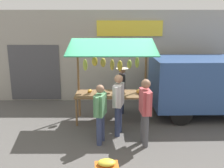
{
  "coord_description": "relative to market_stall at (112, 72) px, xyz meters",
  "views": [
    {
      "loc": [
        0.01,
        7.39,
        3.03
      ],
      "look_at": [
        0.0,
        0.3,
        1.25
      ],
      "focal_mm": 40.73,
      "sensor_mm": 36.0,
      "label": 1
    }
  ],
  "objects": [
    {
      "name": "shopper_with_ponytail",
      "position": [
        0.29,
        1.51,
        -0.68
      ],
      "size": [
        0.32,
        0.65,
        1.52
      ],
      "rotation": [
        0.0,
        0.0,
        -1.8
      ],
      "color": "navy",
      "rests_on": "ground"
    },
    {
      "name": "market_stall",
      "position": [
        0.0,
        0.0,
        0.0
      ],
      "size": [
        2.5,
        1.46,
        2.5
      ],
      "color": "brown",
      "rests_on": "ground"
    },
    {
      "name": "parked_van",
      "position": [
        -3.36,
        -0.49,
        -0.42
      ],
      "size": [
        4.44,
        1.96,
        1.88
      ],
      "rotation": [
        0.0,
        0.0,
        0.02
      ],
      "color": "#2D4C84",
      "rests_on": "ground"
    },
    {
      "name": "vendor_with_sunhat",
      "position": [
        -0.33,
        -0.7,
        -0.64
      ],
      "size": [
        0.4,
        0.67,
        1.55
      ],
      "rotation": [
        0.0,
        0.0,
        1.5
      ],
      "color": "navy",
      "rests_on": "ground"
    },
    {
      "name": "ground_plane",
      "position": [
        -0.0,
        0.05,
        -1.54
      ],
      "size": [
        40.0,
        40.0,
        0.0
      ],
      "primitive_type": "plane",
      "color": "#514F4C"
    },
    {
      "name": "shopper_with_shopping_bag",
      "position": [
        -0.17,
        1.0,
        -0.58
      ],
      "size": [
        0.33,
        0.69,
        1.67
      ],
      "rotation": [
        0.0,
        0.0,
        -1.8
      ],
      "color": "navy",
      "rests_on": "ground"
    },
    {
      "name": "street_backdrop",
      "position": [
        0.05,
        -2.15,
        0.15
      ],
      "size": [
        9.0,
        0.3,
        3.4
      ],
      "color": "#9E998E",
      "rests_on": "ground"
    },
    {
      "name": "shopper_in_grey_tee",
      "position": [
        -0.81,
        1.59,
        -0.57
      ],
      "size": [
        0.26,
        0.71,
        1.68
      ],
      "rotation": [
        0.0,
        0.0,
        -1.49
      ],
      "color": "#4C4C51",
      "rests_on": "ground"
    }
  ]
}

